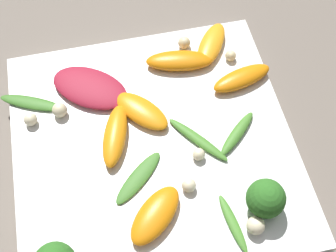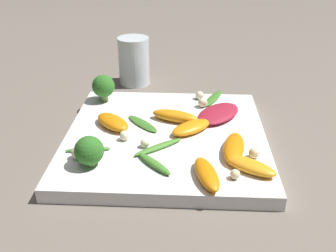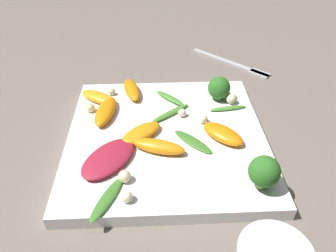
# 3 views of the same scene
# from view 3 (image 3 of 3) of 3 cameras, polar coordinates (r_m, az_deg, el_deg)

# --- Properties ---
(ground_plane) EXTENTS (2.40, 2.40, 0.00)m
(ground_plane) POSITION_cam_3_polar(r_m,az_deg,el_deg) (0.50, -0.28, -3.04)
(ground_plane) COLOR #6B6056
(plate) EXTENTS (0.29, 0.29, 0.02)m
(plate) POSITION_cam_3_polar(r_m,az_deg,el_deg) (0.50, -0.28, -2.19)
(plate) COLOR white
(plate) RESTS_ON ground_plane
(fork) EXTENTS (0.14, 0.15, 0.01)m
(fork) POSITION_cam_3_polar(r_m,az_deg,el_deg) (0.72, 12.06, 10.40)
(fork) COLOR #B2B2B7
(fork) RESTS_ON ground_plane
(radicchio_leaf_0) EXTENTS (0.10, 0.09, 0.01)m
(radicchio_leaf_0) POSITION_cam_3_polar(r_m,az_deg,el_deg) (0.45, -10.33, -5.55)
(radicchio_leaf_0) COLOR maroon
(radicchio_leaf_0) RESTS_ON plate
(orange_segment_0) EXTENTS (0.05, 0.08, 0.02)m
(orange_segment_0) POSITION_cam_3_polar(r_m,az_deg,el_deg) (0.46, -1.62, -3.60)
(orange_segment_0) COLOR orange
(orange_segment_0) RESTS_ON plate
(orange_segment_1) EXTENTS (0.06, 0.07, 0.01)m
(orange_segment_1) POSITION_cam_3_polar(r_m,az_deg,el_deg) (0.57, -11.96, 4.91)
(orange_segment_1) COLOR orange
(orange_segment_1) RESTS_ON plate
(orange_segment_2) EXTENTS (0.08, 0.04, 0.02)m
(orange_segment_2) POSITION_cam_3_polar(r_m,az_deg,el_deg) (0.53, -10.80, 2.55)
(orange_segment_2) COLOR orange
(orange_segment_2) RESTS_ON plate
(orange_segment_3) EXTENTS (0.07, 0.07, 0.01)m
(orange_segment_3) POSITION_cam_3_polar(r_m,az_deg,el_deg) (0.48, -4.70, -1.22)
(orange_segment_3) COLOR orange
(orange_segment_3) RESTS_ON plate
(orange_segment_4) EXTENTS (0.08, 0.04, 0.02)m
(orange_segment_4) POSITION_cam_3_polar(r_m,az_deg,el_deg) (0.58, -6.34, 6.31)
(orange_segment_4) COLOR orange
(orange_segment_4) RESTS_ON plate
(orange_segment_5) EXTENTS (0.07, 0.07, 0.02)m
(orange_segment_5) POSITION_cam_3_polar(r_m,az_deg,el_deg) (0.48, 9.52, -1.35)
(orange_segment_5) COLOR orange
(orange_segment_5) RESTS_ON plate
(broccoli_floret_0) EXTENTS (0.04, 0.04, 0.05)m
(broccoli_floret_0) POSITION_cam_3_polar(r_m,az_deg,el_deg) (0.41, 16.41, -7.67)
(broccoli_floret_0) COLOR #7A9E51
(broccoli_floret_0) RESTS_ON plate
(broccoli_floret_1) EXTENTS (0.04, 0.04, 0.04)m
(broccoli_floret_1) POSITION_cam_3_polar(r_m,az_deg,el_deg) (0.56, 8.88, 6.53)
(broccoli_floret_1) COLOR #7A9E51
(broccoli_floret_1) RESTS_ON plate
(arugula_sprig_0) EXTENTS (0.06, 0.07, 0.01)m
(arugula_sprig_0) POSITION_cam_3_polar(r_m,az_deg,el_deg) (0.53, 0.37, 2.21)
(arugula_sprig_0) COLOR #47842D
(arugula_sprig_0) RESTS_ON plate
(arugula_sprig_1) EXTENTS (0.02, 0.06, 0.01)m
(arugula_sprig_1) POSITION_cam_3_polar(r_m,az_deg,el_deg) (0.55, 10.40, 3.05)
(arugula_sprig_1) COLOR #47842D
(arugula_sprig_1) RESTS_ON plate
(arugula_sprig_2) EXTENTS (0.05, 0.05, 0.01)m
(arugula_sprig_2) POSITION_cam_3_polar(r_m,az_deg,el_deg) (0.56, 0.38, 4.85)
(arugula_sprig_2) COLOR #47842D
(arugula_sprig_2) RESTS_ON plate
(arugula_sprig_3) EXTENTS (0.07, 0.04, 0.01)m
(arugula_sprig_3) POSITION_cam_3_polar(r_m,az_deg,el_deg) (0.41, -10.59, -12.37)
(arugula_sprig_3) COLOR #3D7528
(arugula_sprig_3) RESTS_ON plate
(arugula_sprig_4) EXTENTS (0.06, 0.06, 0.00)m
(arugula_sprig_4) POSITION_cam_3_polar(r_m,az_deg,el_deg) (0.48, 4.35, -2.72)
(arugula_sprig_4) COLOR #3D7528
(arugula_sprig_4) RESTS_ON plate
(macadamia_nut_0) EXTENTS (0.01, 0.01, 0.01)m
(macadamia_nut_0) POSITION_cam_3_polar(r_m,az_deg,el_deg) (0.55, -13.36, 3.11)
(macadamia_nut_0) COLOR beige
(macadamia_nut_0) RESTS_ON plate
(macadamia_nut_1) EXTENTS (0.01, 0.01, 0.01)m
(macadamia_nut_1) POSITION_cam_3_polar(r_m,az_deg,el_deg) (0.58, -9.77, 5.92)
(macadamia_nut_1) COLOR beige
(macadamia_nut_1) RESTS_ON plate
(macadamia_nut_2) EXTENTS (0.01, 0.01, 0.01)m
(macadamia_nut_2) POSITION_cam_3_polar(r_m,az_deg,el_deg) (0.40, -7.17, -12.13)
(macadamia_nut_2) COLOR beige
(macadamia_nut_2) RESTS_ON plate
(macadamia_nut_3) EXTENTS (0.02, 0.02, 0.02)m
(macadamia_nut_3) POSITION_cam_3_polar(r_m,az_deg,el_deg) (0.42, -7.58, -8.70)
(macadamia_nut_3) COLOR beige
(macadamia_nut_3) RESTS_ON plate
(macadamia_nut_4) EXTENTS (0.02, 0.02, 0.02)m
(macadamia_nut_4) POSITION_cam_3_polar(r_m,az_deg,el_deg) (0.56, 10.96, 4.72)
(macadamia_nut_4) COLOR beige
(macadamia_nut_4) RESTS_ON plate
(macadamia_nut_5) EXTENTS (0.01, 0.01, 0.01)m
(macadamia_nut_5) POSITION_cam_3_polar(r_m,az_deg,el_deg) (0.52, 2.47, 2.31)
(macadamia_nut_5) COLOR beige
(macadamia_nut_5) RESTS_ON plate
(macadamia_nut_6) EXTENTS (0.01, 0.01, 0.01)m
(macadamia_nut_6) POSITION_cam_3_polar(r_m,az_deg,el_deg) (0.51, 6.15, 1.25)
(macadamia_nut_6) COLOR beige
(macadamia_nut_6) RESTS_ON plate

